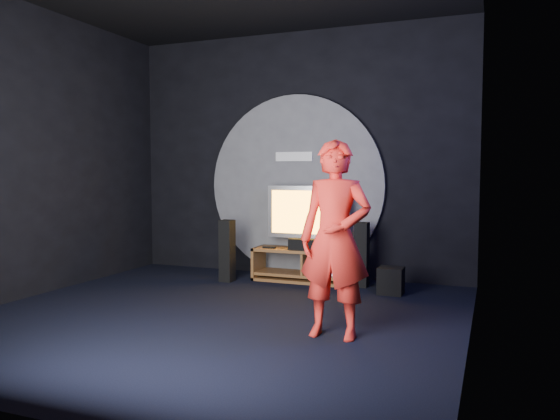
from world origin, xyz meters
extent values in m
plane|color=black|center=(0.00, 0.00, 0.00)|extent=(5.00, 5.00, 0.00)
cube|color=black|center=(0.00, 2.50, 1.75)|extent=(5.00, 0.04, 3.50)
cube|color=black|center=(0.00, -2.50, 1.75)|extent=(5.00, 0.04, 3.50)
cube|color=black|center=(-2.50, 0.00, 1.75)|extent=(0.04, 5.00, 3.50)
cube|color=black|center=(2.50, 0.00, 1.75)|extent=(0.04, 5.00, 3.50)
cylinder|color=#515156|center=(0.00, 2.44, 1.30)|extent=(2.60, 0.08, 2.60)
cube|color=white|center=(0.00, 2.39, 1.72)|extent=(0.55, 0.03, 0.13)
cube|color=brown|center=(0.30, 2.05, 0.43)|extent=(1.46, 0.45, 0.04)
cube|color=brown|center=(0.30, 2.05, 0.10)|extent=(1.42, 0.42, 0.04)
cube|color=brown|center=(-0.41, 2.05, 0.23)|extent=(0.04, 0.45, 0.45)
cube|color=brown|center=(1.01, 2.05, 0.23)|extent=(0.04, 0.45, 0.45)
cube|color=brown|center=(0.30, 2.05, 0.27)|extent=(0.03, 0.40, 0.29)
cube|color=brown|center=(0.30, 2.05, 0.02)|extent=(1.46, 0.45, 0.04)
cube|color=white|center=(0.68, 2.05, 0.14)|extent=(0.22, 0.16, 0.05)
cube|color=silver|center=(0.30, 2.12, 0.47)|extent=(0.36, 0.22, 0.04)
cylinder|color=silver|center=(0.30, 2.12, 0.54)|extent=(0.07, 0.07, 0.10)
cube|color=silver|center=(0.30, 2.12, 0.95)|extent=(1.17, 0.06, 0.72)
cube|color=orange|center=(0.30, 2.09, 0.95)|extent=(1.04, 0.01, 0.59)
cube|color=black|center=(0.30, 1.95, 0.53)|extent=(0.40, 0.15, 0.15)
cube|color=black|center=(-0.19, 1.93, 0.46)|extent=(0.18, 0.05, 0.02)
cube|color=black|center=(-0.71, 1.67, 0.42)|extent=(0.17, 0.19, 0.85)
cube|color=black|center=(1.08, 2.00, 0.42)|extent=(0.17, 0.19, 0.85)
cube|color=black|center=(1.52, 1.72, 0.16)|extent=(0.30, 0.30, 0.33)
imported|color=red|center=(1.35, -0.23, 0.90)|extent=(0.65, 0.43, 1.79)
camera|label=1|loc=(2.67, -4.95, 1.50)|focal=35.00mm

